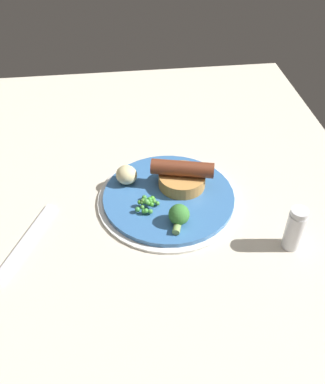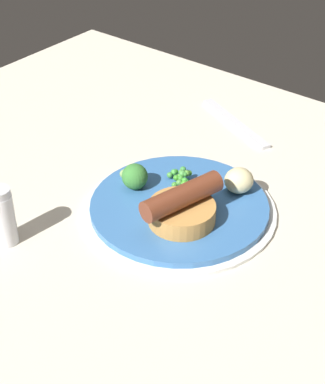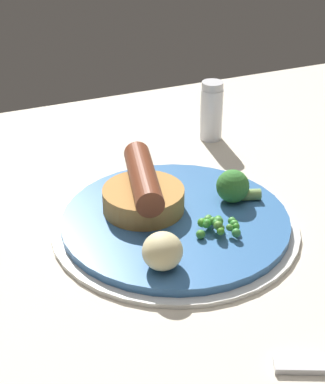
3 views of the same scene
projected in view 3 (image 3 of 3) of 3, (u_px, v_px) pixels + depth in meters
dining_table at (187, 246)px, 68.30cm from camera, size 110.00×80.00×3.00cm
dinner_plate at (175, 224)px, 68.17cm from camera, size 26.30×26.30×1.40cm
sausage_pudding at (143, 192)px, 68.09cm from camera, size 8.79×11.87×5.38cm
pea_pile at (217, 225)px, 64.80cm from camera, size 5.22×4.53×1.88cm
broccoli_floret_far at (234, 187)px, 69.91cm from camera, size 5.03×3.64×3.64cm
potato_chunk_0 at (162, 251)px, 59.44cm from camera, size 5.45×5.51×3.54cm
salt_shaker at (211, 111)px, 85.80cm from camera, size 3.00×3.00×8.11cm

